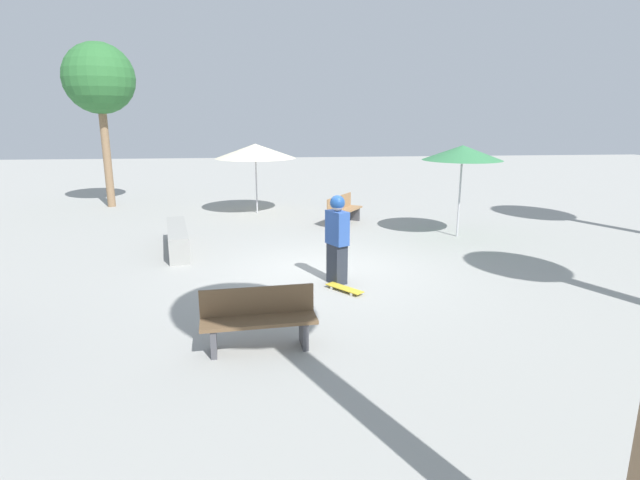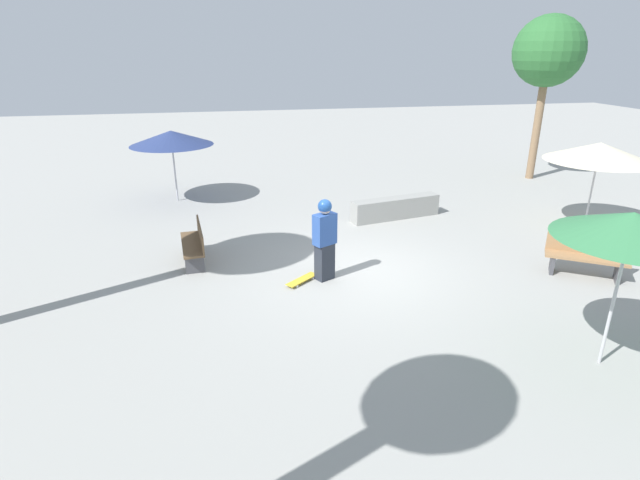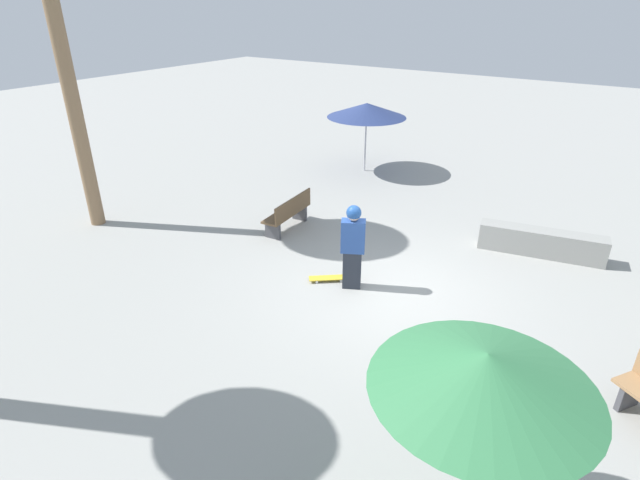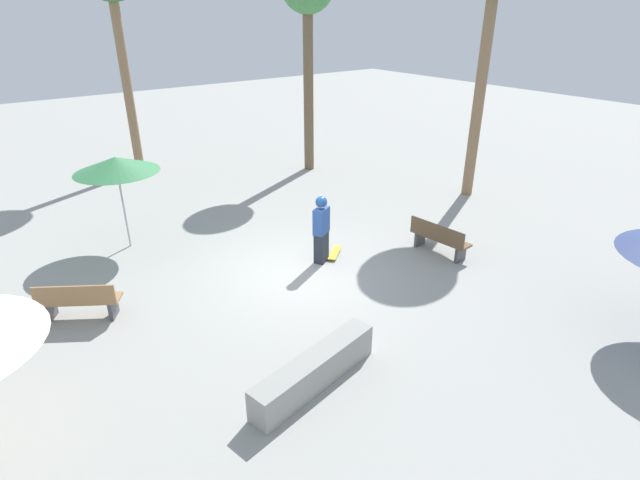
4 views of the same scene
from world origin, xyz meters
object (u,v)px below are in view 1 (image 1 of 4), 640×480
at_px(shade_umbrella_green, 462,153).
at_px(palm_tree_center_left, 99,80).
at_px(skateboard, 344,288).
at_px(concrete_ledge, 178,239).
at_px(bench_near, 343,210).
at_px(skater_main, 337,237).
at_px(bench_far, 259,319).
at_px(shade_umbrella_cream, 255,151).

distance_m(shade_umbrella_green, palm_tree_center_left, 12.33).
height_order(skateboard, shade_umbrella_green, shade_umbrella_green).
xyz_separation_m(concrete_ledge, bench_near, (4.45, 2.62, 0.13)).
bearing_deg(shade_umbrella_green, skater_main, -137.04).
xyz_separation_m(skateboard, concrete_ledge, (-3.57, 3.30, 0.24)).
height_order(bench_far, shade_umbrella_green, shade_umbrella_green).
bearing_deg(palm_tree_center_left, bench_far, -65.50).
distance_m(bench_far, shade_umbrella_green, 8.32).
relative_size(skater_main, shade_umbrella_green, 0.71).
distance_m(skateboard, bench_near, 6.00).
height_order(concrete_ledge, palm_tree_center_left, palm_tree_center_left).
bearing_deg(bench_far, shade_umbrella_green, -135.58).
distance_m(concrete_ledge, shade_umbrella_green, 7.57).
height_order(skater_main, concrete_ledge, skater_main).
bearing_deg(bench_far, bench_near, -111.92).
bearing_deg(bench_near, skateboard, 25.19).
height_order(skater_main, skateboard, skater_main).
distance_m(bench_far, shade_umbrella_cream, 10.31).
height_order(bench_far, palm_tree_center_left, palm_tree_center_left).
relative_size(skater_main, bench_far, 1.06).
distance_m(skateboard, concrete_ledge, 4.87).
distance_m(skater_main, shade_umbrella_cream, 7.78).
bearing_deg(concrete_ledge, bench_near, 30.52).
xyz_separation_m(skater_main, bench_near, (0.95, 5.43, -0.51)).
bearing_deg(concrete_ledge, palm_tree_center_left, 117.82).
bearing_deg(bench_near, bench_far, 16.94).
bearing_deg(palm_tree_center_left, concrete_ledge, -62.18).
relative_size(bench_near, shade_umbrella_green, 0.65).
distance_m(skater_main, concrete_ledge, 4.53).
distance_m(bench_far, palm_tree_center_left, 13.70).
bearing_deg(concrete_ledge, skateboard, -42.72).
bearing_deg(palm_tree_center_left, skater_main, -53.31).
relative_size(skater_main, bench_near, 1.10).
distance_m(skateboard, shade_umbrella_green, 5.89).
relative_size(bench_near, shade_umbrella_cream, 0.59).
bearing_deg(palm_tree_center_left, shade_umbrella_green, -28.29).
relative_size(shade_umbrella_green, palm_tree_center_left, 0.43).
xyz_separation_m(skater_main, concrete_ledge, (-3.50, 2.80, -0.64)).
xyz_separation_m(skater_main, bench_far, (-1.47, -2.66, -0.51)).
bearing_deg(skateboard, concrete_ledge, -171.61).
distance_m(concrete_ledge, bench_near, 5.17).
height_order(skateboard, concrete_ledge, concrete_ledge).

